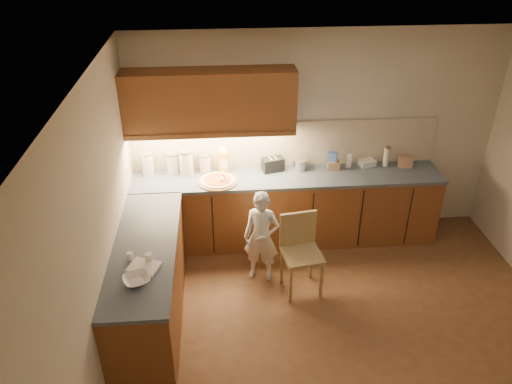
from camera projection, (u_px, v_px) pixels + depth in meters
The scene contains 24 objects.
room at pixel (362, 190), 4.22m from camera, with size 4.54×4.50×2.62m.
l_counter at pixel (245, 230), 5.84m from camera, with size 3.77×2.62×0.92m.
backsplash at pixel (285, 144), 6.14m from camera, with size 3.75×0.02×0.58m, color beige.
upper_cabinets at pixel (210, 101), 5.62m from camera, with size 1.95×0.36×0.73m.
pizza_on_board at pixel (218, 181), 5.88m from camera, with size 0.46×0.46×0.19m.
child at pixel (262, 237), 5.56m from camera, with size 0.40×0.26×1.11m, color silver.
wooden_chair at pixel (300, 248), 5.43m from camera, with size 0.47×0.47×0.91m.
mixing_bowl at pixel (137, 280), 4.33m from camera, with size 0.23×0.23×0.06m, color white.
canister_a at pixel (148, 164), 5.99m from camera, with size 0.15×0.15×0.29m.
canister_b at pixel (173, 163), 6.03m from camera, with size 0.16×0.16×0.28m.
canister_c at pixel (186, 162), 5.98m from camera, with size 0.18×0.18×0.33m.
canister_d at pixel (205, 163), 6.07m from camera, with size 0.15×0.15×0.24m.
oil_jug at pixel (224, 161), 6.04m from camera, with size 0.13×0.12×0.32m.
toaster at pixel (273, 164), 6.11m from camera, with size 0.29×0.21×0.17m.
steel_pot at pixel (300, 164), 6.15m from camera, with size 0.18×0.18×0.14m.
blue_box at pixel (332, 160), 6.15m from camera, with size 0.11×0.08×0.22m, color #375AA6.
card_box_a at pixel (333, 165), 6.17m from camera, with size 0.15×0.11×0.11m, color #9F7E56.
white_bottle at pixel (349, 161), 6.18m from camera, with size 0.06×0.06×0.18m, color white.
flat_pack at pixel (367, 163), 6.25m from camera, with size 0.19×0.13×0.08m, color white.
tall_jar at pixel (387, 156), 6.20m from camera, with size 0.08×0.08×0.26m.
card_box_b at pixel (405, 161), 6.23m from camera, with size 0.17×0.13×0.13m, color tan.
dough_cloth at pixel (144, 267), 4.51m from camera, with size 0.27×0.21×0.02m, color silver.
spice_jar_a at pixel (130, 256), 4.60m from camera, with size 0.06×0.06×0.08m, color white.
spice_jar_b at pixel (149, 258), 4.58m from camera, with size 0.06×0.06×0.09m, color white.
Camera 1 is at (-1.19, -3.57, 3.78)m, focal length 35.00 mm.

